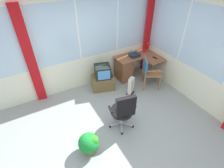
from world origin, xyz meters
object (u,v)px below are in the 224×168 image
Objects in this scene: tv_on_stand at (103,79)px; space_heater at (131,85)px; paper_tray at (134,55)px; office_chair at (123,110)px; desk_lamp at (148,46)px; potted_plant at (89,143)px; tv_remote at (155,58)px; spray_bottle at (133,51)px; wooden_armchair at (148,69)px; desk at (126,67)px.

tv_on_stand is 1.44× the size of space_heater.
tv_on_stand reaches higher than space_heater.
office_chair is (-1.42, -1.64, -0.22)m from paper_tray.
desk_lamp is 0.61× the size of space_heater.
space_heater is (-1.10, -0.74, -0.66)m from desk_lamp.
tv_remote is at bearing 27.32° from potted_plant.
office_chair reaches higher than tv_on_stand.
desk_lamp is 0.42× the size of tv_on_stand.
tv_remote is at bearing -49.62° from spray_bottle.
spray_bottle is 0.40× the size of space_heater.
desk_lamp reaches higher than wooden_armchair.
desk_lamp is (0.81, 0.03, 0.54)m from desk.
desk_lamp is at bearing 54.22° from wooden_armchair.
desk is 0.54m from spray_bottle.
office_chair is (-1.90, -1.25, -0.18)m from tv_remote.
desk_lamp is 0.57m from paper_tray.
tv_on_stand is (-1.14, -0.09, -0.43)m from paper_tray.
paper_tray is at bearing 38.37° from potted_plant.
desk is 5.96× the size of spray_bottle.
wooden_armchair is 1.76m from office_chair.
space_heater is at bearing -125.07° from spray_bottle.
wooden_armchair is 0.68m from space_heater.
paper_tray is (-0.49, 0.39, 0.03)m from tv_remote.
office_chair is 1.31m from space_heater.
space_heater is at bearing -111.55° from desk.
desk_lamp is 0.92m from wooden_armchair.
spray_bottle is at bearing 21.22° from desk.
potted_plant is at bearing -139.98° from spray_bottle.
tv_on_stand is at bearing 134.47° from space_heater.
space_heater is at bearing 32.87° from potted_plant.
office_chair is 1.29× the size of tv_on_stand.
paper_tray reaches higher than potted_plant.
desk is 2.78m from potted_plant.
space_heater is at bearing -169.84° from tv_remote.
tv_remote reaches higher than potted_plant.
spray_bottle reaches higher than space_heater.
desk is 4.29× the size of paper_tray.
space_heater reaches higher than potted_plant.
paper_tray is 2.18m from office_chair.
tv_remote is 0.50× the size of paper_tray.
spray_bottle is at bearing 90.35° from wooden_armchair.
wooden_armchair is (-0.45, -0.26, -0.13)m from tv_remote.
paper_tray is 1.22m from tv_on_stand.
tv_on_stand is (-1.18, -0.23, -0.49)m from spray_bottle.
paper_tray reaches higher than space_heater.
desk is 0.78m from space_heater.
spray_bottle is 1.16m from space_heater.
desk is 8.59× the size of tv_remote.
space_heater is (-0.59, -0.84, -0.56)m from spray_bottle.
potted_plant is (-1.77, -1.15, -0.00)m from space_heater.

